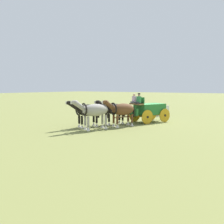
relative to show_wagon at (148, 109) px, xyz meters
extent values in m
plane|color=olive|center=(-0.16, 0.06, -1.19)|extent=(220.00, 220.00, 0.00)
cube|color=#236B2D|center=(-0.16, 0.06, 0.03)|extent=(3.08, 2.48, 0.99)
cube|color=brown|center=(1.31, -0.54, 0.56)|extent=(1.06, 1.53, 0.12)
cube|color=#236B2D|center=(1.68, -0.69, -0.11)|extent=(0.70, 1.26, 0.60)
cube|color=#236B2D|center=(1.03, -0.43, 0.90)|extent=(0.60, 1.34, 0.55)
cube|color=gold|center=(-0.16, 0.06, -0.56)|extent=(2.78, 1.27, 0.16)
cylinder|color=gold|center=(1.17, 0.48, -0.56)|extent=(1.19, 0.55, 1.26)
cylinder|color=black|center=(1.17, 0.48, -0.56)|extent=(0.25, 0.24, 0.20)
cylinder|color=gold|center=(0.49, -1.17, -0.56)|extent=(1.19, 0.55, 1.26)
cylinder|color=black|center=(0.49, -1.17, -0.56)|extent=(0.25, 0.24, 0.20)
cylinder|color=gold|center=(-0.81, 1.30, -0.56)|extent=(1.19, 0.55, 1.26)
cylinder|color=black|center=(-0.81, 1.30, -0.56)|extent=(0.25, 0.24, 0.20)
cylinder|color=gold|center=(-1.49, -0.35, -0.56)|extent=(1.19, 0.55, 1.26)
cylinder|color=black|center=(-1.49, -0.35, -0.56)|extent=(0.25, 0.24, 0.20)
cylinder|color=brown|center=(2.28, -0.94, -0.51)|extent=(2.44, 1.08, 0.10)
cube|color=#2D2D33|center=(1.55, -0.26, 0.70)|extent=(0.49, 0.45, 0.16)
cube|color=#338C4C|center=(1.44, -0.22, 0.98)|extent=(0.36, 0.42, 0.55)
sphere|color=tan|center=(1.44, -0.22, 1.36)|extent=(0.22, 0.22, 0.22)
cylinder|color=black|center=(1.44, -0.22, 1.49)|extent=(0.24, 0.24, 0.08)
cube|color=slate|center=(1.29, -0.91, 0.70)|extent=(0.49, 0.45, 0.16)
cube|color=silver|center=(1.18, -0.86, 0.98)|extent=(0.36, 0.42, 0.55)
sphere|color=tan|center=(1.18, -0.86, 1.36)|extent=(0.22, 0.22, 0.22)
ellipsoid|color=brown|center=(3.36, -0.68, 0.23)|extent=(2.36, 1.73, 0.99)
cylinder|color=brown|center=(4.16, -0.72, -0.54)|extent=(0.18, 0.18, 0.70)
cone|color=silver|center=(4.16, -0.72, -1.04)|extent=(0.30, 0.30, 0.30)
cylinder|color=brown|center=(3.95, -1.22, -0.54)|extent=(0.18, 0.18, 0.70)
cone|color=silver|center=(3.95, -1.22, -1.04)|extent=(0.30, 0.30, 0.30)
cylinder|color=brown|center=(2.77, -0.14, -0.54)|extent=(0.18, 0.18, 0.70)
cone|color=silver|center=(2.77, -0.14, -1.04)|extent=(0.30, 0.30, 0.30)
cylinder|color=brown|center=(2.56, -0.65, -0.54)|extent=(0.18, 0.18, 0.70)
cone|color=silver|center=(2.56, -0.65, -1.04)|extent=(0.30, 0.30, 0.30)
cylinder|color=brown|center=(4.59, -1.19, 0.63)|extent=(1.01, 0.69, 0.81)
ellipsoid|color=brown|center=(4.93, -1.33, 0.89)|extent=(0.65, 0.47, 0.32)
cube|color=silver|center=(5.19, -1.44, 0.89)|extent=(0.09, 0.12, 0.24)
torus|color=black|center=(4.25, -1.05, 0.33)|extent=(0.50, 0.98, 1.01)
cylinder|color=black|center=(2.32, -0.25, -0.07)|extent=(0.14, 0.14, 0.80)
ellipsoid|color=black|center=(2.86, -1.88, 0.16)|extent=(2.23, 1.62, 0.91)
cylinder|color=black|center=(3.62, -1.93, -0.56)|extent=(0.18, 0.18, 0.68)
cone|color=silver|center=(3.62, -1.93, -1.05)|extent=(0.30, 0.30, 0.29)
cylinder|color=black|center=(3.43, -2.39, -0.56)|extent=(0.18, 0.18, 0.68)
cone|color=silver|center=(3.43, -2.39, -1.05)|extent=(0.30, 0.30, 0.29)
cylinder|color=black|center=(2.30, -1.38, -0.56)|extent=(0.18, 0.18, 0.68)
cone|color=silver|center=(2.30, -1.38, -1.05)|extent=(0.30, 0.30, 0.29)
cylinder|color=black|center=(2.11, -1.84, -0.56)|extent=(0.18, 0.18, 0.68)
cone|color=silver|center=(2.11, -1.84, -1.05)|extent=(0.30, 0.30, 0.29)
cylinder|color=black|center=(4.06, -2.38, 0.56)|extent=(1.01, 0.69, 0.81)
ellipsoid|color=black|center=(4.40, -2.52, 0.82)|extent=(0.65, 0.47, 0.32)
cube|color=silver|center=(4.66, -2.62, 0.82)|extent=(0.09, 0.12, 0.24)
torus|color=black|center=(3.72, -2.23, 0.26)|extent=(0.47, 0.91, 0.94)
cylinder|color=black|center=(1.87, -1.48, -0.14)|extent=(0.14, 0.14, 0.80)
ellipsoid|color=#9E998E|center=(5.76, -1.67, 0.31)|extent=(2.38, 1.71, 0.96)
cylinder|color=#9E998E|center=(6.57, -1.72, -0.48)|extent=(0.18, 0.18, 0.77)
cone|color=silver|center=(6.57, -1.72, -1.03)|extent=(0.30, 0.30, 0.33)
cylinder|color=#9E998E|center=(6.37, -2.21, -0.48)|extent=(0.18, 0.18, 0.77)
cone|color=silver|center=(6.37, -2.21, -1.03)|extent=(0.30, 0.30, 0.33)
cylinder|color=#9E998E|center=(5.16, -1.14, -0.48)|extent=(0.18, 0.18, 0.77)
cone|color=silver|center=(5.16, -1.14, -1.03)|extent=(0.30, 0.30, 0.33)
cylinder|color=#9E998E|center=(4.96, -1.62, -0.48)|extent=(0.18, 0.18, 0.77)
cone|color=silver|center=(4.96, -1.62, -1.03)|extent=(0.30, 0.30, 0.33)
cylinder|color=#9E998E|center=(7.01, -2.19, 0.71)|extent=(1.01, 0.69, 0.81)
ellipsoid|color=#9E998E|center=(7.35, -2.33, 0.97)|extent=(0.65, 0.47, 0.32)
cube|color=silver|center=(7.61, -2.43, 0.97)|extent=(0.09, 0.12, 0.24)
torus|color=black|center=(6.67, -2.05, 0.41)|extent=(0.48, 0.95, 0.98)
cylinder|color=black|center=(4.71, -1.24, 0.01)|extent=(0.14, 0.14, 0.80)
ellipsoid|color=black|center=(5.27, -2.88, 0.19)|extent=(2.12, 1.60, 0.94)
cylinder|color=black|center=(5.99, -2.89, -0.55)|extent=(0.18, 0.18, 0.69)
cone|color=silver|center=(5.99, -2.89, -1.04)|extent=(0.30, 0.30, 0.30)
cylinder|color=black|center=(5.79, -3.37, -0.55)|extent=(0.18, 0.18, 0.69)
cone|color=silver|center=(5.79, -3.37, -1.04)|extent=(0.30, 0.30, 0.30)
cylinder|color=black|center=(4.75, -2.38, -0.55)|extent=(0.18, 0.18, 0.69)
cone|color=silver|center=(4.75, -2.38, -1.04)|extent=(0.30, 0.30, 0.30)
cylinder|color=black|center=(4.55, -2.86, -0.55)|extent=(0.18, 0.18, 0.69)
cone|color=silver|center=(4.55, -2.86, -1.04)|extent=(0.30, 0.30, 0.30)
cylinder|color=black|center=(6.40, -3.34, 0.59)|extent=(1.01, 0.69, 0.81)
ellipsoid|color=black|center=(6.74, -3.48, 0.85)|extent=(0.65, 0.47, 0.32)
cube|color=silver|center=(7.00, -3.59, 0.85)|extent=(0.09, 0.12, 0.24)
torus|color=black|center=(6.06, -3.20, 0.29)|extent=(0.48, 0.94, 0.97)
cylinder|color=black|center=(4.34, -2.49, -0.11)|extent=(0.14, 0.14, 0.80)
cube|color=silver|center=(-5.02, -0.87, -0.64)|extent=(3.15, 0.67, 1.10)
camera|label=1|loc=(19.68, 9.61, 2.09)|focal=37.37mm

